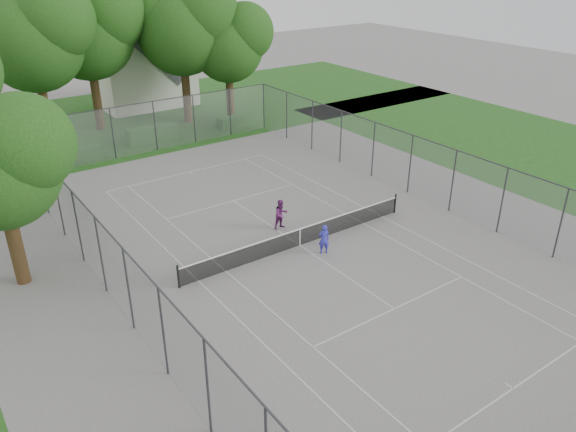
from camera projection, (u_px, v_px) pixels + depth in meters
ground at (300, 246)px, 27.22m from camera, size 120.00×120.00×0.00m
grass_far at (113, 120)px, 46.29m from camera, size 60.00×20.00×0.00m
grass_right at (557, 156)px, 38.62m from camera, size 16.00×40.00×0.00m
court_markings at (300, 245)px, 27.22m from camera, size 11.03×23.83×0.01m
tennis_net at (300, 236)px, 27.00m from camera, size 12.87×0.10×1.10m
perimeter_fence at (300, 212)px, 26.43m from camera, size 18.08×34.08×3.52m
tree_far_left at (32, 32)px, 37.52m from camera, size 7.91×7.22×11.37m
tree_far_midleft at (87, 24)px, 40.71m from camera, size 8.00×7.30×11.49m
tree_far_midright at (183, 23)px, 42.60m from camera, size 7.81×7.13×11.23m
tree_far_right at (229, 40)px, 43.72m from camera, size 6.43×5.87×9.24m
hedge_left at (73, 155)px, 37.34m from camera, size 3.74×1.12×0.93m
hedge_mid at (153, 134)px, 41.07m from camera, size 3.75×1.07×1.18m
hedge_right at (235, 121)px, 44.54m from camera, size 2.90×1.06×0.87m
house at (142, 60)px, 49.20m from camera, size 7.86×6.09×9.78m
girl_player at (324, 239)px, 26.28m from camera, size 0.63×0.53×1.47m
woman_player at (281, 214)px, 28.55m from camera, size 0.77×0.60×1.57m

